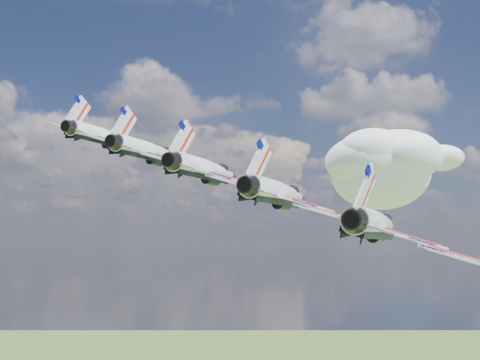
# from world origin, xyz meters

# --- Properties ---
(cloud_far) EXTENTS (62.12, 48.81, 24.41)m
(cloud_far) POSITION_xyz_m (50.70, 185.89, 177.72)
(cloud_far) COLOR white
(jet_0) EXTENTS (17.95, 20.72, 8.47)m
(jet_0) POSITION_xyz_m (-29.26, 3.02, 156.94)
(jet_0) COLOR silver
(jet_1) EXTENTS (17.95, 20.72, 8.47)m
(jet_1) POSITION_xyz_m (-21.01, -4.64, 153.56)
(jet_1) COLOR white
(jet_2) EXTENTS (17.95, 20.72, 8.47)m
(jet_2) POSITION_xyz_m (-12.75, -12.30, 150.18)
(jet_2) COLOR white
(jet_3) EXTENTS (17.95, 20.72, 8.47)m
(jet_3) POSITION_xyz_m (-4.50, -19.97, 146.81)
(jet_3) COLOR white
(jet_4) EXTENTS (17.95, 20.72, 8.47)m
(jet_4) POSITION_xyz_m (3.76, -27.63, 143.43)
(jet_4) COLOR white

